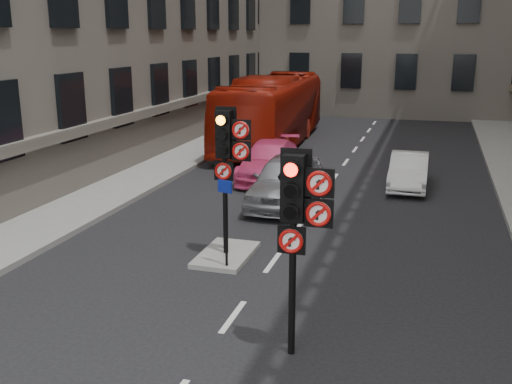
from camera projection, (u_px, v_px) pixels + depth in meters
The scene contains 12 objects.
ground at pixel (194, 370), 9.81m from camera, with size 120.00×120.00×0.00m, color black.
pavement_left at pixel (139, 175), 22.89m from camera, with size 3.00×50.00×0.16m, color gray.
centre_island at pixel (226, 255), 14.76m from camera, with size 1.20×2.00×0.12m, color gray.
signal_near at pixel (299, 211), 9.65m from camera, with size 0.91×0.40×3.58m.
signal_far at pixel (228, 150), 14.04m from camera, with size 0.91×0.40×3.58m.
car_silver at pixel (286, 180), 19.17m from camera, with size 1.87×4.64×1.58m, color #A3A5AA.
car_white at pixel (409, 171), 21.24m from camera, with size 1.29×3.70×1.22m, color silver.
car_pink at pixel (270, 161), 22.56m from camera, with size 1.93×4.75×1.38m, color #E4437E.
bus_red at pixel (273, 111), 29.04m from camera, with size 2.83×12.11×3.37m, color maroon.
motorcycle at pixel (317, 200), 17.89m from camera, with size 0.49×1.73×1.04m, color black.
motorcyclist at pixel (289, 188), 17.43m from camera, with size 0.71×0.47×1.95m, color black.
info_sign at pixel (226, 211), 13.56m from camera, with size 0.35×0.14×2.05m.
Camera 1 is at (3.47, -8.07, 5.36)m, focal length 42.00 mm.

